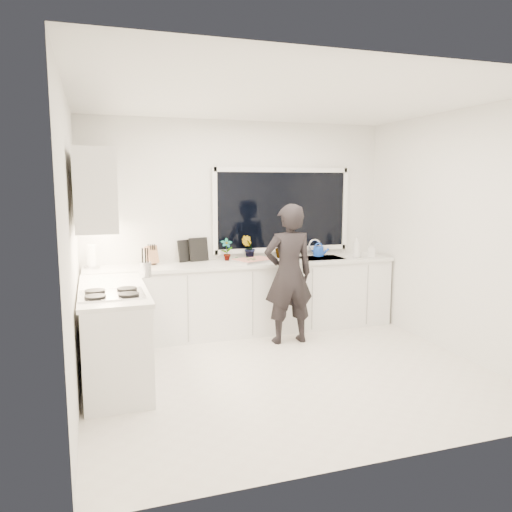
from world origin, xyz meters
name	(u,v)px	position (x,y,z in m)	size (l,w,h in m)	color
floor	(287,373)	(0.00, 0.00, -0.01)	(4.00, 3.50, 0.02)	beige
wall_back	(239,226)	(0.00, 1.76, 1.35)	(4.00, 0.02, 2.70)	white
wall_left	(71,249)	(-2.01, 0.00, 1.35)	(0.02, 3.50, 2.70)	white
wall_right	(457,234)	(2.01, 0.00, 1.35)	(0.02, 3.50, 2.70)	white
ceiling	(290,97)	(0.00, 0.00, 2.71)	(4.00, 3.50, 0.02)	white
window	(282,210)	(0.60, 1.73, 1.55)	(1.80, 0.02, 1.00)	black
base_cabinets_back	(246,299)	(0.00, 1.45, 0.44)	(3.92, 0.58, 0.88)	white
base_cabinets_left	(115,336)	(-1.67, 0.35, 0.44)	(0.58, 1.60, 0.88)	white
countertop_back	(246,263)	(0.00, 1.44, 0.90)	(3.94, 0.62, 0.04)	silver
countertop_left	(113,290)	(-1.67, 0.35, 0.90)	(0.62, 1.60, 0.04)	silver
upper_cabinets	(94,189)	(-1.79, 0.70, 1.85)	(0.34, 2.10, 0.70)	white
sink	(321,261)	(1.05, 1.45, 0.87)	(0.58, 0.42, 0.14)	silver
faucet	(315,248)	(1.05, 1.65, 1.03)	(0.03, 0.03, 0.22)	silver
stovetop	(112,294)	(-1.69, 0.00, 0.94)	(0.56, 0.48, 0.03)	black
person	(289,274)	(0.37, 0.90, 0.83)	(0.61, 0.40, 1.67)	black
pizza_tray	(254,260)	(0.10, 1.42, 0.94)	(0.50, 0.37, 0.03)	#B4B4B9
pizza	(254,259)	(0.10, 1.42, 0.95)	(0.46, 0.33, 0.01)	#C4401A
watering_can	(318,251)	(1.09, 1.61, 0.98)	(0.14, 0.14, 0.13)	#1340BB
paper_towel_roll	(92,257)	(-1.85, 1.55, 1.05)	(0.11, 0.11, 0.26)	white
knife_block	(152,256)	(-1.16, 1.59, 1.03)	(0.13, 0.10, 0.22)	#8C5841
utensil_crock	(145,269)	(-1.31, 0.80, 1.00)	(0.13, 0.13, 0.16)	#B4B4B8
picture_frame_large	(186,251)	(-0.72, 1.69, 1.06)	(0.22, 0.02, 0.28)	black
picture_frame_small	(199,249)	(-0.55, 1.69, 1.07)	(0.25, 0.02, 0.30)	black
herb_plants	(259,247)	(0.23, 1.61, 1.07)	(0.96, 0.24, 0.31)	#26662D
soap_bottles	(361,248)	(1.57, 1.30, 1.05)	(0.35, 0.13, 0.30)	#D8BF66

